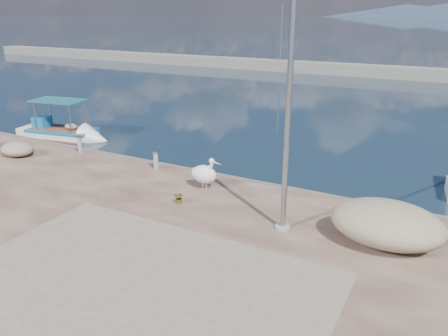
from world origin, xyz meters
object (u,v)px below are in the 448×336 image
Objects in this scene: pelican at (205,174)px; lamp_post at (288,120)px; boat_left at (62,134)px; bollard_near at (156,159)px.

lamp_post is at bearing -15.91° from pelican.
pelican is at bearing -27.36° from boat_left.
pelican reaches higher than bollard_near.
boat_left is at bearing 169.57° from pelican.
pelican is (11.38, -3.68, 0.89)m from boat_left.
boat_left is 4.12× the size of pelican.
bollard_near is at bearing -27.66° from boat_left.
boat_left is 0.76× the size of lamp_post.
lamp_post is 7.46m from bollard_near.
pelican is at bearing -17.04° from bollard_near.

